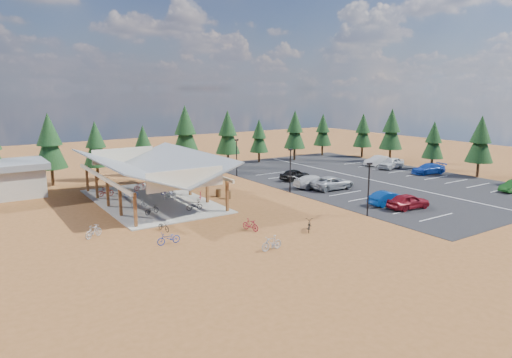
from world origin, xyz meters
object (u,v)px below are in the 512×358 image
(bike_0, at_px, (152,210))
(car_9, at_px, (378,161))
(trash_bin_0, at_px, (228,195))
(car_7, at_px, (428,169))
(car_2, at_px, (332,183))
(bike_7, at_px, (140,186))
(bike_2, at_px, (131,194))
(bike_5, at_px, (170,195))
(bike_15, at_px, (200,195))
(car_8, at_px, (391,163))
(bike_12, at_px, (309,225))
(bike_6, at_px, (167,190))
(car_0, at_px, (408,201))
(trash_bin_1, at_px, (218,193))
(bike_10, at_px, (169,238))
(bike_3, at_px, (106,192))
(car_4, at_px, (295,175))
(car_3, at_px, (315,182))
(lamp_post_0, at_px, (369,185))
(bike_8, at_px, (164,226))
(bike_1, at_px, (139,203))
(bike_pavilion, at_px, (150,166))
(bike_13, at_px, (272,243))
(bike_9, at_px, (93,231))
(bike_11, at_px, (250,225))
(bike_4, at_px, (194,206))
(lamp_post_2, at_px, (237,155))
(lamp_post_1, at_px, (290,167))

(bike_0, relative_size, car_9, 0.34)
(trash_bin_0, xyz_separation_m, car_7, (30.99, -2.96, 0.33))
(car_2, bearing_deg, bike_7, 60.53)
(bike_2, bearing_deg, bike_5, -120.04)
(trash_bin_0, xyz_separation_m, bike_15, (-2.80, 1.24, 0.03))
(car_2, bearing_deg, car_8, -69.50)
(bike_15, bearing_deg, bike_0, 51.04)
(car_7, bearing_deg, bike_7, -96.34)
(bike_7, height_order, bike_12, bike_7)
(bike_6, bearing_deg, car_0, -153.97)
(trash_bin_1, bearing_deg, car_0, -48.86)
(bike_10, relative_size, bike_12, 1.01)
(bike_2, relative_size, bike_3, 0.88)
(bike_7, bearing_deg, car_4, -116.81)
(bike_0, bearing_deg, car_8, -102.35)
(car_3, bearing_deg, bike_2, 81.43)
(trash_bin_0, bearing_deg, bike_0, -169.91)
(bike_0, bearing_deg, lamp_post_0, -143.54)
(car_0, bearing_deg, car_8, -39.26)
(bike_8, xyz_separation_m, car_7, (41.42, 4.06, 0.38))
(bike_0, bearing_deg, bike_1, -15.33)
(trash_bin_0, height_order, bike_15, bike_15)
(bike_pavilion, xyz_separation_m, car_3, (19.01, -4.74, -3.01))
(bike_2, relative_size, car_7, 0.30)
(lamp_post_0, xyz_separation_m, bike_12, (-7.65, -0.52, -2.49))
(bike_13, height_order, car_9, car_9)
(bike_0, xyz_separation_m, bike_7, (2.69, 10.75, 0.08))
(car_8, relative_size, car_9, 1.06)
(bike_9, distance_m, bike_12, 17.81)
(bike_12, xyz_separation_m, car_4, (12.55, 17.82, 0.29))
(bike_9, bearing_deg, bike_11, -146.58)
(bike_4, bearing_deg, lamp_post_2, -41.22)
(bike_4, bearing_deg, bike_11, -168.95)
(bike_8, bearing_deg, lamp_post_1, 6.62)
(lamp_post_0, height_order, car_3, lamp_post_0)
(trash_bin_0, relative_size, bike_1, 0.56)
(trash_bin_0, xyz_separation_m, car_8, (30.16, 2.98, 0.43))
(bike_4, height_order, bike_7, bike_7)
(car_9, bearing_deg, car_0, -39.33)
(bike_1, distance_m, bike_9, 9.26)
(trash_bin_1, bearing_deg, lamp_post_2, 49.19)
(bike_12, bearing_deg, bike_4, -22.86)
(car_3, bearing_deg, trash_bin_0, 95.87)
(bike_pavilion, distance_m, lamp_post_1, 15.83)
(bike_6, distance_m, bike_13, 21.34)
(trash_bin_1, height_order, bike_3, bike_3)
(bike_6, xyz_separation_m, bike_10, (-6.47, -15.82, -0.06))
(bike_5, relative_size, car_3, 0.32)
(bike_6, height_order, bike_12, bike_6)
(trash_bin_1, height_order, bike_5, bike_5)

